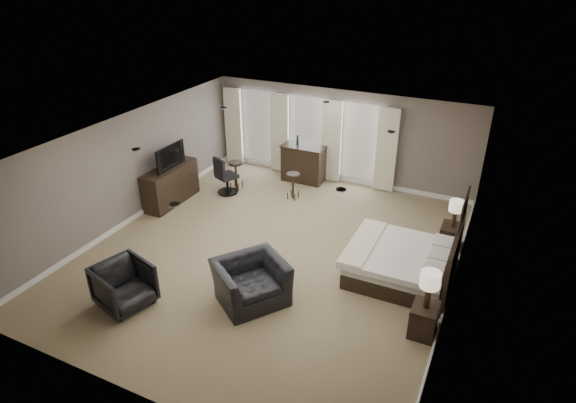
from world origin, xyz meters
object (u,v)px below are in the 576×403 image
at_px(nightstand_far, 451,238).
at_px(bar_counter, 304,163).
at_px(bed, 395,248).
at_px(armchair_near, 251,276).
at_px(lamp_far, 455,214).
at_px(dresser, 171,185).
at_px(tv, 168,165).
at_px(nightstand_near, 424,320).
at_px(armchair_far, 124,284).
at_px(bar_stool_right, 293,186).
at_px(lamp_near, 429,290).
at_px(bar_stool_left, 236,175).
at_px(desk_chair, 227,175).

height_order(nightstand_far, bar_counter, bar_counter).
relative_size(bed, armchair_near, 1.59).
relative_size(lamp_far, dresser, 0.36).
bearing_deg(lamp_far, armchair_near, -132.52).
height_order(lamp_far, tv, lamp_far).
height_order(nightstand_near, armchair_far, armchair_far).
height_order(dresser, bar_stool_right, dresser).
height_order(tv, armchair_far, tv).
relative_size(nightstand_near, nightstand_far, 0.96).
relative_size(dresser, bar_stool_right, 2.36).
relative_size(nightstand_near, armchair_far, 0.61).
bearing_deg(armchair_near, bed, -13.08).
height_order(lamp_near, armchair_far, lamp_near).
xyz_separation_m(nightstand_near, tv, (-6.92, 2.17, 0.77)).
bearing_deg(bar_counter, lamp_far, -24.49).
bearing_deg(bar_counter, bar_stool_right, -79.67).
relative_size(nightstand_far, lamp_near, 0.87).
relative_size(nightstand_near, tv, 0.54).
distance_m(dresser, bar_stool_left, 1.80).
bearing_deg(armchair_far, dresser, 42.29).
distance_m(nightstand_near, dresser, 7.25).
distance_m(bed, armchair_far, 5.18).
bearing_deg(armchair_far, bar_stool_left, 24.21).
bearing_deg(desk_chair, nightstand_far, -159.24).
bearing_deg(lamp_far, armchair_far, -138.81).
distance_m(nightstand_far, armchair_near, 4.56).
height_order(nightstand_near, dresser, dresser).
relative_size(nightstand_far, desk_chair, 0.56).
bearing_deg(bed, dresser, 173.21).
xyz_separation_m(nightstand_near, dresser, (-6.92, 2.17, 0.21)).
bearing_deg(nightstand_near, bar_stool_left, 148.31).
relative_size(bed, nightstand_near, 3.46).
bearing_deg(bar_stool_left, bar_stool_right, 4.21).
height_order(nightstand_far, armchair_near, armchair_near).
distance_m(nightstand_near, bar_stool_right, 5.57).
bearing_deg(nightstand_far, desk_chair, 176.58).
distance_m(lamp_near, dresser, 7.26).
xyz_separation_m(nightstand_near, nightstand_far, (0.00, 2.90, 0.01)).
bearing_deg(tv, lamp_far, -83.96).
xyz_separation_m(nightstand_far, bar_counter, (-4.37, 1.99, 0.23)).
xyz_separation_m(bar_counter, bar_stool_left, (-1.45, -1.30, -0.13)).
distance_m(nightstand_near, armchair_near, 3.12).
height_order(lamp_far, bar_counter, lamp_far).
distance_m(lamp_near, armchair_near, 3.13).
height_order(tv, bar_stool_right, tv).
xyz_separation_m(armchair_near, bar_stool_right, (-1.08, 4.17, -0.18)).
distance_m(lamp_far, dresser, 6.97).
distance_m(lamp_far, tv, 6.96).
distance_m(armchair_far, desk_chair, 4.88).
bearing_deg(armchair_near, desk_chair, 73.07).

